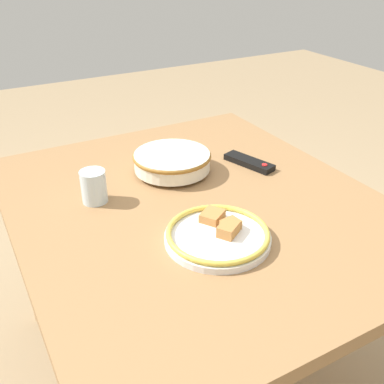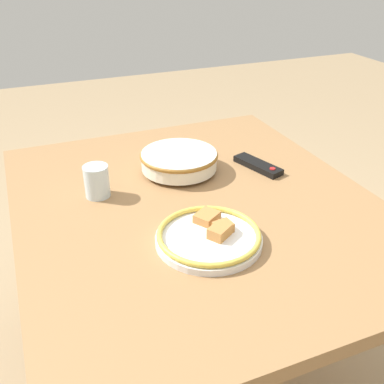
{
  "view_description": "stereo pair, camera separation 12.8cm",
  "coord_description": "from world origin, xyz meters",
  "px_view_note": "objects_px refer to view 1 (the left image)",
  "views": [
    {
      "loc": [
        0.98,
        -0.55,
        1.37
      ],
      "look_at": [
        -0.0,
        -0.01,
        0.74
      ],
      "focal_mm": 42.0,
      "sensor_mm": 36.0,
      "label": 1
    },
    {
      "loc": [
        1.03,
        -0.44,
        1.37
      ],
      "look_at": [
        -0.0,
        -0.01,
        0.74
      ],
      "focal_mm": 42.0,
      "sensor_mm": 36.0,
      "label": 2
    }
  ],
  "objects_px": {
    "tv_remote": "(249,162)",
    "drinking_glass": "(94,187)",
    "noodle_bowl": "(172,161)",
    "food_plate": "(218,235)"
  },
  "relations": [
    {
      "from": "food_plate",
      "to": "tv_remote",
      "type": "bearing_deg",
      "value": 134.93
    },
    {
      "from": "food_plate",
      "to": "drinking_glass",
      "type": "xyz_separation_m",
      "value": [
        -0.34,
        -0.21,
        0.03
      ]
    },
    {
      "from": "noodle_bowl",
      "to": "tv_remote",
      "type": "xyz_separation_m",
      "value": [
        0.08,
        0.25,
        -0.03
      ]
    },
    {
      "from": "food_plate",
      "to": "tv_remote",
      "type": "distance_m",
      "value": 0.45
    },
    {
      "from": "noodle_bowl",
      "to": "drinking_glass",
      "type": "height_order",
      "value": "drinking_glass"
    },
    {
      "from": "noodle_bowl",
      "to": "food_plate",
      "type": "height_order",
      "value": "noodle_bowl"
    },
    {
      "from": "noodle_bowl",
      "to": "food_plate",
      "type": "bearing_deg",
      "value": -10.04
    },
    {
      "from": "tv_remote",
      "to": "food_plate",
      "type": "bearing_deg",
      "value": 27.49
    },
    {
      "from": "tv_remote",
      "to": "drinking_glass",
      "type": "bearing_deg",
      "value": -19.37
    },
    {
      "from": "noodle_bowl",
      "to": "tv_remote",
      "type": "height_order",
      "value": "noodle_bowl"
    }
  ]
}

